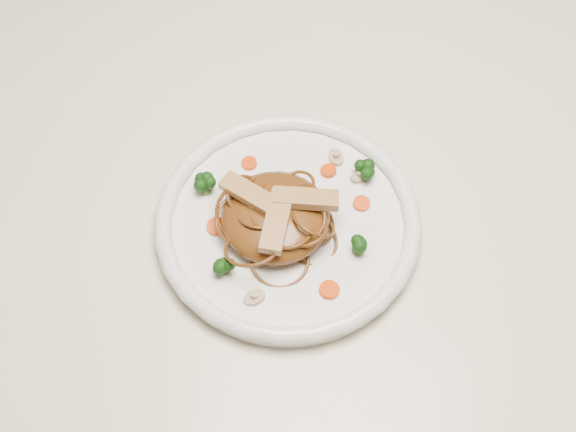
{
  "coord_description": "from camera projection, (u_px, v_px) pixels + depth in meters",
  "views": [
    {
      "loc": [
        -0.06,
        -0.53,
        1.58
      ],
      "look_at": [
        -0.09,
        -0.03,
        0.78
      ],
      "focal_mm": 53.08,
      "sensor_mm": 36.0,
      "label": 1
    }
  ],
  "objects": [
    {
      "name": "broccoli_2",
      "position": [
        223.0,
        263.0,
        0.91
      ],
      "size": [
        0.03,
        0.03,
        0.03
      ],
      "primitive_type": null,
      "rotation": [
        0.0,
        0.0,
        -0.29
      ],
      "color": "#11400D",
      "rests_on": "plate"
    },
    {
      "name": "carrot_4",
      "position": [
        329.0,
        290.0,
        0.91
      ],
      "size": [
        0.03,
        0.03,
        0.0
      ],
      "primitive_type": "cylinder",
      "rotation": [
        0.0,
        0.0,
        0.41
      ],
      "color": "#E33B08",
      "rests_on": "plate"
    },
    {
      "name": "chicken_c",
      "position": [
        277.0,
        221.0,
        0.91
      ],
      "size": [
        0.03,
        0.08,
        0.01
      ],
      "primitive_type": "cube",
      "rotation": [
        0.0,
        0.0,
        4.59
      ],
      "color": "tan",
      "rests_on": "noodle_mound"
    },
    {
      "name": "plate",
      "position": [
        288.0,
        226.0,
        0.96
      ],
      "size": [
        0.33,
        0.33,
        0.02
      ],
      "primitive_type": "cylinder",
      "rotation": [
        0.0,
        0.0,
        0.11
      ],
      "color": "white",
      "rests_on": "table"
    },
    {
      "name": "chicken_a",
      "position": [
        306.0,
        199.0,
        0.92
      ],
      "size": [
        0.07,
        0.02,
        0.01
      ],
      "primitive_type": "cube",
      "rotation": [
        0.0,
        0.0,
        0.02
      ],
      "color": "tan",
      "rests_on": "noodle_mound"
    },
    {
      "name": "mushroom_2",
      "position": [
        206.0,
        183.0,
        0.98
      ],
      "size": [
        0.03,
        0.03,
        0.01
      ],
      "primitive_type": "cylinder",
      "rotation": [
        0.0,
        0.0,
        -0.61
      ],
      "color": "#BCA68D",
      "rests_on": "plate"
    },
    {
      "name": "broccoli_0",
      "position": [
        364.0,
        171.0,
        0.98
      ],
      "size": [
        0.03,
        0.03,
        0.03
      ],
      "primitive_type": null,
      "rotation": [
        0.0,
        0.0,
        -0.15
      ],
      "color": "#11400D",
      "rests_on": "plate"
    },
    {
      "name": "mushroom_1",
      "position": [
        359.0,
        176.0,
        0.99
      ],
      "size": [
        0.03,
        0.03,
        0.01
      ],
      "primitive_type": "cylinder",
      "rotation": [
        0.0,
        0.0,
        0.81
      ],
      "color": "#BCA68D",
      "rests_on": "plate"
    },
    {
      "name": "mushroom_3",
      "position": [
        336.0,
        157.0,
        1.0
      ],
      "size": [
        0.03,
        0.03,
        0.01
      ],
      "primitive_type": "cylinder",
      "rotation": [
        0.0,
        0.0,
        1.99
      ],
      "color": "#BCA68D",
      "rests_on": "plate"
    },
    {
      "name": "broccoli_3",
      "position": [
        359.0,
        244.0,
        0.93
      ],
      "size": [
        0.03,
        0.03,
        0.03
      ],
      "primitive_type": null,
      "rotation": [
        0.0,
        0.0,
        -0.12
      ],
      "color": "#11400D",
      "rests_on": "plate"
    },
    {
      "name": "mushroom_0",
      "position": [
        254.0,
        297.0,
        0.9
      ],
      "size": [
        0.03,
        0.03,
        0.01
      ],
      "primitive_type": "cylinder",
      "rotation": [
        0.0,
        0.0,
        0.47
      ],
      "color": "#BCA68D",
      "rests_on": "plate"
    },
    {
      "name": "carrot_0",
      "position": [
        328.0,
        171.0,
        0.99
      ],
      "size": [
        0.02,
        0.02,
        0.0
      ],
      "primitive_type": "cylinder",
      "rotation": [
        0.0,
        0.0,
        0.37
      ],
      "color": "#E33B08",
      "rests_on": "plate"
    },
    {
      "name": "noodle_mound",
      "position": [
        275.0,
        217.0,
        0.94
      ],
      "size": [
        0.15,
        0.15,
        0.04
      ],
      "primitive_type": "ellipsoid",
      "rotation": [
        0.0,
        0.0,
        -0.24
      ],
      "color": "#653013",
      "rests_on": "plate"
    },
    {
      "name": "carrot_1",
      "position": [
        217.0,
        227.0,
        0.95
      ],
      "size": [
        0.03,
        0.03,
        0.0
      ],
      "primitive_type": "cylinder",
      "rotation": [
        0.0,
        0.0,
        -0.12
      ],
      "color": "#E33B08",
      "rests_on": "plate"
    },
    {
      "name": "table",
      "position": [
        359.0,
        255.0,
        1.07
      ],
      "size": [
        1.2,
        0.8,
        0.75
      ],
      "color": "beige",
      "rests_on": "ground"
    },
    {
      "name": "ground",
      "position": [
        335.0,
        423.0,
        1.62
      ],
      "size": [
        4.0,
        4.0,
        0.0
      ],
      "primitive_type": "plane",
      "color": "brown",
      "rests_on": "ground"
    },
    {
      "name": "chicken_b",
      "position": [
        249.0,
        194.0,
        0.93
      ],
      "size": [
        0.07,
        0.06,
        0.01
      ],
      "primitive_type": "cube",
      "rotation": [
        0.0,
        0.0,
        2.58
      ],
      "color": "tan",
      "rests_on": "noodle_mound"
    },
    {
      "name": "carrot_3",
      "position": [
        249.0,
        163.0,
        1.0
      ],
      "size": [
        0.02,
        0.02,
        0.0
      ],
      "primitive_type": "cylinder",
      "rotation": [
        0.0,
        0.0,
        0.06
      ],
      "color": "#E33B08",
      "rests_on": "plate"
    },
    {
      "name": "carrot_2",
      "position": [
        361.0,
        203.0,
        0.97
      ],
      "size": [
        0.02,
        0.02,
        0.0
      ],
      "primitive_type": "cylinder",
      "rotation": [
        0.0,
        0.0,
        0.18
      ],
      "color": "#E33B08",
      "rests_on": "plate"
    },
    {
      "name": "broccoli_1",
      "position": [
        205.0,
        185.0,
        0.97
      ],
      "size": [
        0.02,
        0.02,
        0.03
      ],
      "primitive_type": null,
      "rotation": [
        0.0,
        0.0,
        0.02
      ],
      "color": "#11400D",
      "rests_on": "plate"
    }
  ]
}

